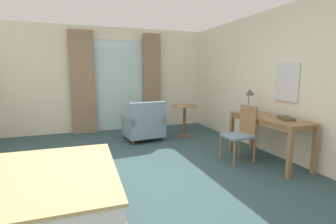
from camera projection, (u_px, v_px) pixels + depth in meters
name	position (u px, v px, depth m)	size (l,w,h in m)	color
ground	(138.00, 185.00, 3.46)	(5.88, 7.31, 0.10)	#334C51
wall_back	(106.00, 80.00, 6.39)	(5.48, 0.12, 2.62)	silver
wall_right	(293.00, 84.00, 4.16)	(0.12, 6.91, 2.62)	silver
balcony_glass_door	(118.00, 86.00, 6.44)	(1.31, 0.02, 2.31)	silver
curtain_panel_left	(83.00, 83.00, 6.04)	(0.57, 0.10, 2.49)	#897056
curtain_panel_right	(152.00, 82.00, 6.63)	(0.46, 0.10, 2.49)	#897056
bed	(1.00, 203.00, 2.34)	(2.10, 1.74, 1.10)	olive
writing_desk	(269.00, 122.00, 4.18)	(0.55, 1.45, 0.77)	olive
desk_chair	(242.00, 131.00, 4.19)	(0.47, 0.43, 0.95)	gray
desk_lamp	(250.00, 94.00, 4.72)	(0.26, 0.25, 0.45)	#4C4C51
closed_book	(286.00, 118.00, 3.91)	(0.18, 0.33, 0.04)	brown
armchair_by_window	(144.00, 125.00, 5.49)	(0.86, 0.80, 0.88)	gray
round_cafe_table	(185.00, 114.00, 5.80)	(0.59, 0.59, 0.75)	olive
wall_mirror	(287.00, 82.00, 4.18)	(0.02, 0.49, 0.64)	silver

